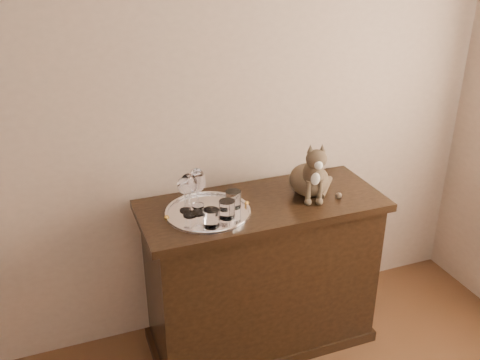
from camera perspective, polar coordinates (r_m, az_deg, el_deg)
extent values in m
cube|color=tan|center=(2.54, -12.91, 8.55)|extent=(4.00, 0.10, 2.70)
cylinder|color=white|center=(2.49, -3.43, -3.54)|extent=(0.40, 0.40, 0.01)
cylinder|color=silver|center=(2.42, -1.39, -3.14)|extent=(0.07, 0.07, 0.08)
cylinder|color=white|center=(2.36, -3.10, -4.08)|extent=(0.07, 0.07, 0.08)
cylinder|color=white|center=(2.51, -0.73, -2.06)|extent=(0.07, 0.07, 0.08)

